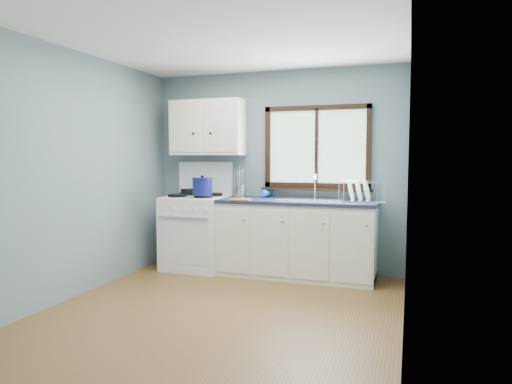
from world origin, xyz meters
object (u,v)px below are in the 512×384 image
(utensil_crock, at_px, (241,191))
(stockpot, at_px, (202,186))
(sink, at_px, (311,206))
(base_cabinets, at_px, (296,242))
(skillet, at_px, (189,191))
(thermos, at_px, (238,184))
(dish_rack, at_px, (360,196))
(gas_range, at_px, (196,230))

(utensil_crock, bearing_deg, stockpot, -143.64)
(sink, height_order, stockpot, sink)
(utensil_crock, bearing_deg, base_cabinets, -8.50)
(sink, xyz_separation_m, skillet, (-1.66, 0.14, 0.12))
(thermos, xyz_separation_m, dish_rack, (1.53, -0.10, -0.10))
(skillet, xyz_separation_m, thermos, (0.68, 0.02, 0.10))
(gas_range, distance_m, thermos, 0.80)
(gas_range, height_order, skillet, gas_range)
(skillet, height_order, utensil_crock, utensil_crock)
(skillet, height_order, dish_rack, dish_rack)
(sink, xyz_separation_m, thermos, (-0.98, 0.15, 0.22))
(skillet, height_order, stockpot, stockpot)
(sink, relative_size, stockpot, 2.86)
(base_cabinets, relative_size, dish_rack, 3.34)
(thermos, relative_size, dish_rack, 0.59)
(gas_range, bearing_deg, dish_rack, 2.08)
(stockpot, bearing_deg, gas_range, 136.57)
(sink, height_order, thermos, thermos)
(dish_rack, bearing_deg, utensil_crock, 160.51)
(stockpot, xyz_separation_m, thermos, (0.34, 0.33, 0.01))
(sink, relative_size, dish_rack, 1.51)
(gas_range, xyz_separation_m, dish_rack, (2.03, 0.07, 0.49))
(utensil_crock, xyz_separation_m, dish_rack, (1.48, -0.06, -0.02))
(base_cabinets, bearing_deg, dish_rack, 4.34)
(base_cabinets, bearing_deg, thermos, 169.16)
(gas_range, xyz_separation_m, stockpot, (0.17, -0.16, 0.58))
(gas_range, height_order, utensil_crock, gas_range)
(gas_range, relative_size, utensil_crock, 3.48)
(thermos, bearing_deg, dish_rack, -3.65)
(sink, bearing_deg, dish_rack, 5.79)
(utensil_crock, xyz_separation_m, thermos, (-0.05, 0.04, 0.08))
(stockpot, bearing_deg, skillet, 137.38)
(gas_range, distance_m, stockpot, 0.62)
(stockpot, xyz_separation_m, dish_rack, (1.87, 0.23, -0.09))
(gas_range, xyz_separation_m, thermos, (0.51, 0.17, 0.59))
(stockpot, xyz_separation_m, utensil_crock, (0.39, 0.29, -0.07))
(base_cabinets, distance_m, dish_rack, 0.93)
(skillet, xyz_separation_m, dish_rack, (2.21, -0.08, 0.00))
(stockpot, height_order, dish_rack, stockpot)
(stockpot, bearing_deg, thermos, 43.89)
(gas_range, bearing_deg, thermos, 18.68)
(gas_range, height_order, dish_rack, gas_range)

